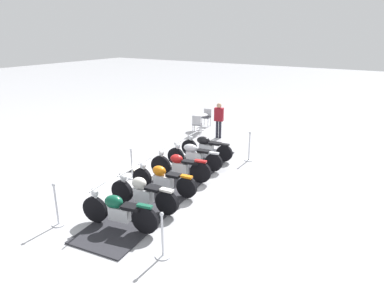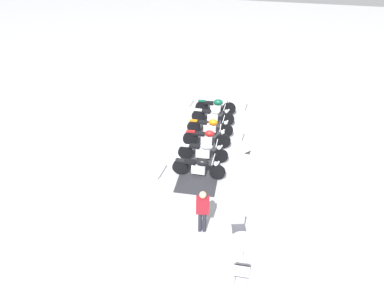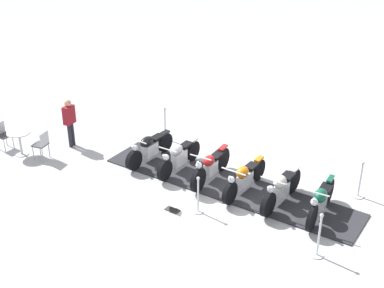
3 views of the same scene
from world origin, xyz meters
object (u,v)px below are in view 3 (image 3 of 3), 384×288
object	(u,v)px
motorcycle_forest	(321,201)
bystander_person	(69,119)
cafe_table	(19,138)
motorcycle_chrome	(179,157)
motorcycle_maroon	(211,166)
motorcycle_cream	(281,189)
stanchion_right_mid	(198,200)
info_placard	(172,208)
stanchion_right_rear	(318,242)
stanchion_left_rear	(359,186)
stanchion_left_front	(165,129)
motorcycle_black	(149,148)
motorcycle_copper	(244,178)
cafe_chair_across_table	(42,143)
cafe_chair_near_table	(3,134)

from	to	relation	value
motorcycle_forest	bystander_person	xyz separation A→B (m)	(-8.10, -1.49, 0.46)
cafe_table	motorcycle_chrome	bearing A→B (deg)	27.98
motorcycle_chrome	motorcycle_maroon	size ratio (longest dim) A/B	0.99
motorcycle_cream	cafe_table	bearing A→B (deg)	-75.08
stanchion_right_mid	info_placard	world-z (taller)	stanchion_right_mid
stanchion_right_rear	info_placard	size ratio (longest dim) A/B	2.78
stanchion_left_rear	stanchion_left_front	distance (m)	6.51
motorcycle_black	cafe_table	world-z (taller)	motorcycle_black
motorcycle_chrome	motorcycle_copper	world-z (taller)	same
motorcycle_maroon	motorcycle_copper	xyz separation A→B (m)	(1.08, 0.11, -0.02)
cafe_table	motorcycle_black	bearing A→B (deg)	33.62
motorcycle_cream	stanchion_right_rear	distance (m)	2.20
motorcycle_chrome	bystander_person	size ratio (longest dim) A/B	1.30
motorcycle_cream	motorcycle_black	bearing A→B (deg)	-88.10
motorcycle_chrome	cafe_chair_across_table	bearing A→B (deg)	-67.34
motorcycle_maroon	motorcycle_forest	distance (m)	3.28
motorcycle_copper	stanchion_right_rear	world-z (taller)	stanchion_right_rear
motorcycle_black	motorcycle_forest	xyz separation A→B (m)	(5.42, 0.63, 0.04)
stanchion_left_front	bystander_person	bearing A→B (deg)	-130.18
motorcycle_forest	stanchion_right_mid	bearing A→B (deg)	-65.48
motorcycle_chrome	stanchion_right_rear	distance (m)	5.11
stanchion_right_mid	cafe_chair_near_table	world-z (taller)	stanchion_right_mid
motorcycle_forest	stanchion_left_front	bearing A→B (deg)	-108.55
motorcycle_copper	cafe_chair_near_table	xyz separation A→B (m)	(-7.48, -2.74, 0.05)
motorcycle_copper	info_placard	distance (m)	2.17
motorcycle_chrome	bystander_person	distance (m)	3.92
motorcycle_black	cafe_chair_near_table	xyz separation A→B (m)	(-4.22, -2.37, 0.04)
motorcycle_chrome	info_placard	bearing A→B (deg)	29.74
motorcycle_maroon	motorcycle_cream	distance (m)	2.18
stanchion_left_front	motorcycle_chrome	bearing A→B (deg)	-37.17
motorcycle_maroon	stanchion_right_mid	xyz separation A→B (m)	(0.72, -1.42, -0.13)
bystander_person	stanchion_left_rear	bearing A→B (deg)	5.71
motorcycle_maroon	bystander_person	distance (m)	5.00
motorcycle_maroon	cafe_chair_across_table	xyz separation A→B (m)	(-4.81, -2.26, 0.05)
motorcycle_maroon	cafe_table	bearing A→B (deg)	-74.72
cafe_chair_across_table	bystander_person	bearing A→B (deg)	-107.37
motorcycle_maroon	stanchion_right_mid	size ratio (longest dim) A/B	2.02
motorcycle_cream	info_placard	xyz separation A→B (m)	(-2.00, -2.06, -0.43)
motorcycle_copper	stanchion_left_rear	size ratio (longest dim) A/B	2.03
motorcycle_chrome	stanchion_left_rear	distance (m)	5.13
stanchion_right_rear	bystander_person	size ratio (longest dim) A/B	0.71
motorcycle_copper	cafe_chair_across_table	xyz separation A→B (m)	(-5.89, -2.37, 0.07)
motorcycle_forest	cafe_chair_near_table	xyz separation A→B (m)	(-9.65, -3.00, 0.00)
stanchion_left_front	stanchion_right_mid	distance (m)	4.45
motorcycle_black	motorcycle_copper	xyz separation A→B (m)	(3.25, 0.38, -0.01)
stanchion_left_front	cafe_chair_near_table	size ratio (longest dim) A/B	1.30
cafe_chair_near_table	motorcycle_maroon	bearing A→B (deg)	15.48
motorcycle_copper	stanchion_left_rear	world-z (taller)	stanchion_left_rear
motorcycle_copper	bystander_person	size ratio (longest dim) A/B	1.35
cafe_table	cafe_chair_near_table	size ratio (longest dim) A/B	0.89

